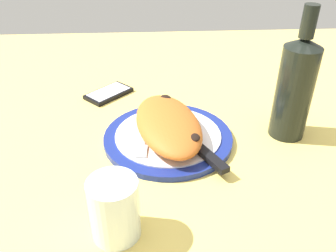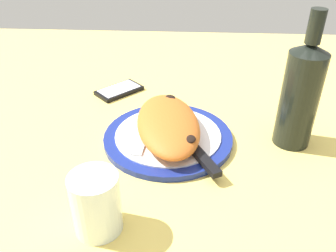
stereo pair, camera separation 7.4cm
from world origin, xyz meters
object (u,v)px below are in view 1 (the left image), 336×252
object	(u,v)px
knife	(201,150)
wine_bottle	(295,87)
fork	(144,137)
smartphone	(109,93)
plate	(168,137)
calzone	(168,123)
water_glass	(115,212)

from	to	relation	value
knife	wine_bottle	world-z (taller)	wine_bottle
fork	smartphone	distance (cm)	24.89
plate	calzone	distance (cm)	3.36
knife	smartphone	size ratio (longest dim) A/B	1.55
plate	smartphone	distance (cm)	26.25
plate	calzone	world-z (taller)	calzone
wine_bottle	smartphone	bearing A→B (deg)	-117.02
wine_bottle	knife	bearing A→B (deg)	-68.14
calzone	knife	world-z (taller)	calzone
calzone	smartphone	world-z (taller)	calzone
knife	calzone	bearing A→B (deg)	-139.42
calzone	smartphone	xyz separation A→B (cm)	(-21.61, -14.49, -3.55)
calzone	fork	size ratio (longest dim) A/B	1.53
fork	wine_bottle	world-z (taller)	wine_bottle
water_glass	wine_bottle	bearing A→B (deg)	125.90
calzone	knife	bearing A→B (deg)	40.58
smartphone	water_glass	world-z (taller)	water_glass
calzone	water_glass	distance (cm)	26.65
fork	water_glass	bearing A→B (deg)	-10.19
plate	wine_bottle	distance (cm)	28.33
knife	smartphone	distance (cm)	35.51
wine_bottle	calzone	bearing A→B (deg)	-88.18
fork	smartphone	world-z (taller)	fork
water_glass	wine_bottle	distance (cm)	44.54
wine_bottle	fork	bearing A→B (deg)	-85.90
smartphone	wine_bottle	world-z (taller)	wine_bottle
calzone	plate	bearing A→B (deg)	9.45
plate	fork	world-z (taller)	fork
fork	wine_bottle	xyz separation A→B (cm)	(-2.25, 31.39, 9.65)
plate	water_glass	xyz separation A→B (cm)	(24.70, -9.40, 3.63)
plate	water_glass	distance (cm)	26.68
fork	wine_bottle	bearing A→B (deg)	94.10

